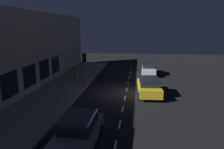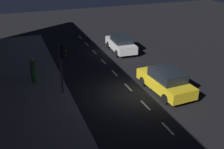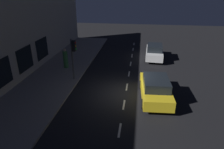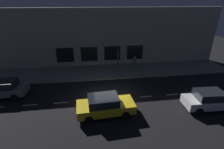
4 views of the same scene
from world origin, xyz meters
TOP-DOWN VIEW (x-y plane):
  - ground_plane at (0.00, 0.00)m, footprint 60.00×60.00m
  - sidewalk at (6.25, 0.00)m, footprint 4.50×32.00m
  - building_facade at (8.80, -0.00)m, footprint 0.65×32.00m
  - lane_centre_line at (0.00, -1.00)m, footprint 0.12×27.20m
  - traffic_light at (4.31, -1.58)m, footprint 0.48×0.32m
  - parked_car_1 at (-2.39, -8.13)m, footprint 1.96×4.27m
  - parked_car_2 at (-2.03, 0.46)m, footprint 2.16×4.56m
  - pedestrian_0 at (5.95, -3.95)m, footprint 0.53×0.53m

SIDE VIEW (x-z plane):
  - ground_plane at x=0.00m, z-range 0.00..0.00m
  - lane_centre_line at x=0.00m, z-range 0.00..0.01m
  - sidewalk at x=6.25m, z-range 0.00..0.15m
  - parked_car_1 at x=-2.39m, z-range 0.00..1.58m
  - parked_car_2 at x=-2.03m, z-range 0.00..1.58m
  - pedestrian_0 at x=5.95m, z-range 0.07..1.89m
  - traffic_light at x=4.31m, z-range 0.82..4.15m
  - building_facade at x=8.80m, z-range -0.01..7.42m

